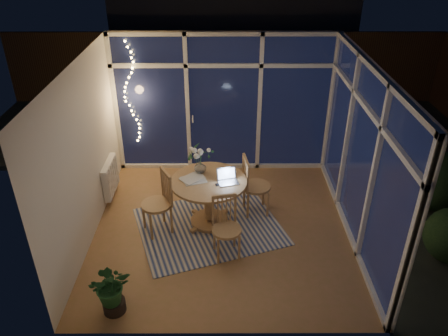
{
  "coord_description": "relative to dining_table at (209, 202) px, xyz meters",
  "views": [
    {
      "loc": [
        -0.01,
        -5.48,
        4.26
      ],
      "look_at": [
        0.0,
        0.25,
        0.95
      ],
      "focal_mm": 35.0,
      "sensor_mm": 36.0,
      "label": 1
    }
  ],
  "objects": [
    {
      "name": "potted_plant",
      "position": [
        -1.13,
        -1.8,
        -0.02
      ],
      "size": [
        0.65,
        0.6,
        0.76
      ],
      "primitive_type": "imported",
      "rotation": [
        0.0,
        0.0,
        0.28
      ],
      "color": "#1B4B24",
      "rests_on": "floor"
    },
    {
      "name": "floor",
      "position": [
        0.23,
        -0.15,
        -0.4
      ],
      "size": [
        4.0,
        4.0,
        0.0
      ],
      "primitive_type": "plane",
      "color": "olive",
      "rests_on": "ground"
    },
    {
      "name": "laptop",
      "position": [
        0.3,
        -0.06,
        0.51
      ],
      "size": [
        0.35,
        0.33,
        0.22
      ],
      "primitive_type": null,
      "rotation": [
        0.0,
        0.0,
        0.27
      ],
      "color": "#BABABE",
      "rests_on": "dining_table"
    },
    {
      "name": "radiator",
      "position": [
        -1.71,
        0.75,
        0.0
      ],
      "size": [
        0.1,
        0.7,
        0.58
      ],
      "primitive_type": "cube",
      "color": "white",
      "rests_on": "wall_left"
    },
    {
      "name": "window_wall_back",
      "position": [
        0.23,
        1.81,
        0.9
      ],
      "size": [
        4.0,
        0.1,
        2.6
      ],
      "primitive_type": "cube",
      "color": "silver",
      "rests_on": "floor"
    },
    {
      "name": "garden_patio",
      "position": [
        0.73,
        4.85,
        -0.46
      ],
      "size": [
        12.0,
        6.0,
        0.1
      ],
      "primitive_type": "cube",
      "color": "black",
      "rests_on": "ground"
    },
    {
      "name": "dining_table",
      "position": [
        0.0,
        0.0,
        0.0
      ],
      "size": [
        1.48,
        1.48,
        0.79
      ],
      "primitive_type": "cylinder",
      "rotation": [
        0.0,
        0.0,
        0.34
      ],
      "color": "#906641",
      "rests_on": "floor"
    },
    {
      "name": "newspapers",
      "position": [
        -0.24,
        0.02,
        0.41
      ],
      "size": [
        0.42,
        0.4,
        0.02
      ],
      "primitive_type": "cube",
      "rotation": [
        0.0,
        0.0,
        0.58
      ],
      "color": "silver",
      "rests_on": "dining_table"
    },
    {
      "name": "chair_right",
      "position": [
        0.76,
        0.3,
        0.12
      ],
      "size": [
        0.54,
        0.54,
        1.04
      ],
      "primitive_type": "cube",
      "rotation": [
        0.0,
        0.0,
        1.71
      ],
      "color": "#906641",
      "rests_on": "floor"
    },
    {
      "name": "window_wall_right",
      "position": [
        2.19,
        -0.15,
        0.9
      ],
      "size": [
        0.1,
        4.0,
        2.6
      ],
      "primitive_type": "cube",
      "color": "silver",
      "rests_on": "floor"
    },
    {
      "name": "rug",
      "position": [
        0.0,
        -0.1,
        -0.39
      ],
      "size": [
        2.59,
        2.33,
        0.01
      ],
      "primitive_type": "cube",
      "rotation": [
        0.0,
        0.0,
        0.34
      ],
      "color": "beige",
      "rests_on": "floor"
    },
    {
      "name": "wall_right",
      "position": [
        2.23,
        -0.15,
        0.9
      ],
      "size": [
        0.04,
        4.0,
        2.6
      ],
      "primitive_type": "cube",
      "color": "silver",
      "rests_on": "floor"
    },
    {
      "name": "bowl",
      "position": [
        0.34,
        0.22,
        0.42
      ],
      "size": [
        0.19,
        0.19,
        0.04
      ],
      "primitive_type": "imported",
      "rotation": [
        0.0,
        0.0,
        0.34
      ],
      "color": "white",
      "rests_on": "dining_table"
    },
    {
      "name": "wall_back",
      "position": [
        0.23,
        1.85,
        0.9
      ],
      "size": [
        4.0,
        0.04,
        2.6
      ],
      "primitive_type": "cube",
      "color": "silver",
      "rests_on": "floor"
    },
    {
      "name": "flower_vase",
      "position": [
        -0.13,
        0.24,
        0.5
      ],
      "size": [
        0.26,
        0.26,
        0.21
      ],
      "primitive_type": "imported",
      "rotation": [
        0.0,
        0.0,
        0.34
      ],
      "color": "silver",
      "rests_on": "dining_table"
    },
    {
      "name": "chair_front",
      "position": [
        0.27,
        -0.77,
        0.08
      ],
      "size": [
        0.52,
        0.52,
        0.95
      ],
      "primitive_type": "cube",
      "rotation": [
        0.0,
        0.0,
        0.2
      ],
      "color": "#906641",
      "rests_on": "floor"
    },
    {
      "name": "phone",
      "position": [
        0.16,
        -0.12,
        0.4
      ],
      "size": [
        0.13,
        0.09,
        0.01
      ],
      "primitive_type": "cube",
      "rotation": [
        0.0,
        0.0,
        0.3
      ],
      "color": "black",
      "rests_on": "dining_table"
    },
    {
      "name": "wall_left",
      "position": [
        -1.77,
        -0.15,
        0.9
      ],
      "size": [
        0.04,
        4.0,
        2.6
      ],
      "primitive_type": "cube",
      "color": "silver",
      "rests_on": "floor"
    },
    {
      "name": "ceiling",
      "position": [
        0.23,
        -0.15,
        2.2
      ],
      "size": [
        4.0,
        4.0,
        0.0
      ],
      "primitive_type": "plane",
      "color": "white",
      "rests_on": "wall_back"
    },
    {
      "name": "wall_front",
      "position": [
        0.23,
        -2.15,
        0.9
      ],
      "size": [
        4.0,
        0.04,
        2.6
      ],
      "primitive_type": "cube",
      "color": "silver",
      "rests_on": "floor"
    },
    {
      "name": "fairy_lights",
      "position": [
        -1.42,
        1.73,
        1.13
      ],
      "size": [
        0.24,
        0.1,
        1.85
      ],
      "primitive_type": null,
      "color": "#F6C462",
      "rests_on": "window_wall_back"
    },
    {
      "name": "garden_fence",
      "position": [
        0.23,
        5.35,
        0.5
      ],
      "size": [
        11.0,
        0.08,
        1.8
      ],
      "primitive_type": "cube",
      "color": "#372014",
      "rests_on": "ground"
    },
    {
      "name": "chair_left",
      "position": [
        -0.79,
        -0.2,
        0.12
      ],
      "size": [
        0.65,
        0.65,
        1.04
      ],
      "primitive_type": "cube",
      "rotation": [
        0.0,
        0.0,
        -1.07
      ],
      "color": "#906641",
      "rests_on": "floor"
    },
    {
      "name": "garden_shrubs",
      "position": [
        -0.57,
        3.25,
        0.05
      ],
      "size": [
        0.9,
        0.9,
        0.9
      ],
      "primitive_type": "sphere",
      "color": "black",
      "rests_on": "ground"
    }
  ]
}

